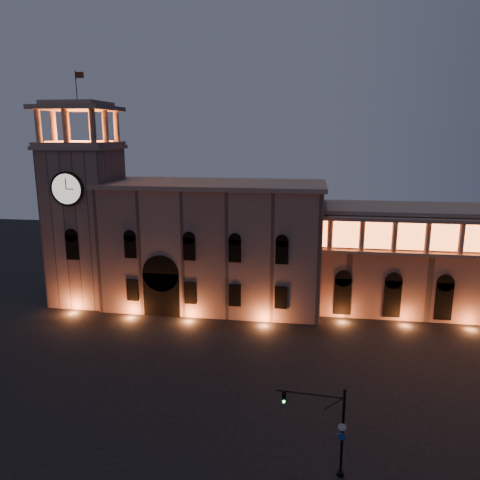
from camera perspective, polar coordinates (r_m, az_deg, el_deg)
The scene contains 5 objects.
ground at distance 49.09m, azimuth -6.10°, elevation -16.69°, with size 160.00×160.00×0.00m, color black.
government_building at distance 66.35m, azimuth -3.29°, elevation -0.55°, with size 30.80×12.80×17.60m.
clock_tower at distance 70.79m, azimuth -18.28°, elevation 2.75°, with size 9.80×9.80×32.40m.
colonnade_wing at distance 70.44m, azimuth 25.39°, elevation -2.21°, with size 40.60×11.50×14.50m.
traffic_light at distance 36.42m, azimuth 10.97°, elevation -21.72°, with size 5.03×0.73×6.90m.
Camera 1 is at (11.19, -41.23, 24.18)m, focal length 35.00 mm.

